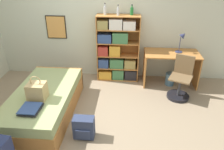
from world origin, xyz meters
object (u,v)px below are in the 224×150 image
(desk_chair, at_px, (180,84))
(backpack, at_px, (84,128))
(waste_bin, at_px, (170,79))
(handbag, at_px, (37,91))
(desk, at_px, (171,63))
(bed, at_px, (45,102))
(bottle_green, at_px, (105,10))
(bottle_brown, at_px, (118,11))
(desk_lamp, at_px, (182,39))
(book_stack_on_bed, at_px, (30,109))
(bookcase, at_px, (116,51))
(bottle_clear, at_px, (132,11))

(desk_chair, bearing_deg, backpack, -142.34)
(waste_bin, bearing_deg, handbag, -148.03)
(desk, xyz_separation_m, waste_bin, (0.01, -0.06, -0.38))
(handbag, distance_m, desk_chair, 2.75)
(bed, xyz_separation_m, desk_chair, (2.55, 0.77, 0.05))
(bottle_green, height_order, bottle_brown, bottle_green)
(handbag, xyz_separation_m, waste_bin, (2.42, 1.51, -0.48))
(desk_lamp, relative_size, backpack, 1.28)
(book_stack_on_bed, relative_size, waste_bin, 1.26)
(bookcase, xyz_separation_m, waste_bin, (1.23, -0.21, -0.56))
(bed, relative_size, handbag, 4.70)
(bed, bearing_deg, desk, 28.61)
(book_stack_on_bed, height_order, backpack, book_stack_on_bed)
(bottle_brown, relative_size, backpack, 0.60)
(bed, xyz_separation_m, desk_lamp, (2.61, 1.38, 0.82))
(backpack, bearing_deg, desk, 49.72)
(waste_bin, bearing_deg, desk_chair, -77.01)
(desk_lamp, bearing_deg, desk, -162.78)
(bottle_green, relative_size, desk_chair, 0.27)
(bottle_clear, relative_size, desk_chair, 0.25)
(bottle_clear, height_order, desk_lamp, bottle_clear)
(handbag, height_order, bottle_green, bottle_green)
(bed, height_order, handbag, handbag)
(waste_bin, bearing_deg, bottle_brown, 171.82)
(bed, bearing_deg, waste_bin, 27.33)
(bottle_brown, relative_size, waste_bin, 0.77)
(handbag, distance_m, backpack, 0.98)
(book_stack_on_bed, height_order, bottle_green, bottle_green)
(bookcase, distance_m, waste_bin, 1.37)
(backpack, bearing_deg, desk_chair, 37.66)
(desk_lamp, bearing_deg, desk_chair, -95.40)
(bookcase, distance_m, desk_chair, 1.57)
(handbag, height_order, backpack, handbag)
(handbag, xyz_separation_m, desk, (2.41, 1.57, -0.10))
(bookcase, xyz_separation_m, bottle_clear, (0.31, 0.03, 0.89))
(bottle_green, height_order, backpack, bottle_green)
(bottle_brown, bearing_deg, bottle_clear, 12.50)
(bookcase, height_order, backpack, bookcase)
(bottle_green, height_order, desk_chair, bottle_green)
(bed, relative_size, backpack, 5.44)
(desk, distance_m, backpack, 2.49)
(desk, bearing_deg, book_stack_on_bed, -141.45)
(book_stack_on_bed, bearing_deg, backpack, 1.89)
(handbag, height_order, bookcase, bookcase)
(bottle_clear, bearing_deg, bottle_green, -180.00)
(book_stack_on_bed, height_order, desk_chair, desk_chair)
(bed, height_order, bottle_green, bottle_green)
(book_stack_on_bed, relative_size, desk_chair, 0.41)
(bottle_brown, distance_m, bottle_clear, 0.29)
(bed, relative_size, bookcase, 1.31)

